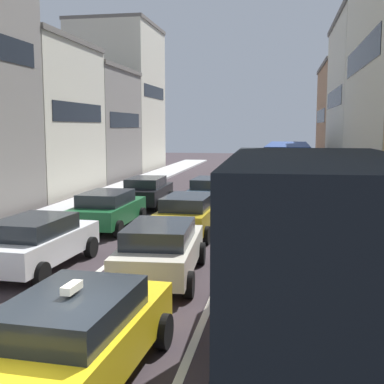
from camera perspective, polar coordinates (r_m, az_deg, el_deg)
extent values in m
cube|color=#B0B0B0|center=(28.02, -10.65, -0.71)|extent=(2.60, 64.00, 0.14)
cube|color=silver|center=(26.67, -0.55, -1.13)|extent=(0.16, 60.00, 0.01)
cube|color=silver|center=(26.26, 6.76, -1.31)|extent=(0.16, 60.00, 0.01)
cube|color=beige|center=(31.79, -18.58, 7.77)|extent=(7.00, 8.70, 8.75)
cube|color=black|center=(30.28, -12.71, 8.84)|extent=(0.02, 7.04, 1.10)
cube|color=#66605B|center=(32.17, -18.93, 15.86)|extent=(7.20, 8.70, 0.30)
cube|color=gray|center=(39.74, -12.43, 7.40)|extent=(7.00, 8.70, 8.14)
cube|color=black|center=(38.53, -7.56, 8.11)|extent=(0.02, 7.04, 1.10)
cube|color=#66605B|center=(39.97, -12.60, 13.45)|extent=(7.20, 8.70, 0.30)
cube|color=beige|center=(48.05, -8.42, 10.37)|extent=(7.00, 8.70, 13.00)
cube|color=black|center=(47.10, -4.30, 11.28)|extent=(0.02, 7.04, 1.10)
cube|color=#66605B|center=(48.86, -8.58, 18.18)|extent=(7.20, 8.70, 0.30)
cube|color=#9E7556|center=(44.91, 18.92, 7.63)|extent=(7.00, 10.90, 8.87)
cube|color=black|center=(44.53, 14.43, 8.37)|extent=(0.02, 8.80, 1.10)
cube|color=#66605B|center=(45.19, 19.17, 13.45)|extent=(7.20, 10.90, 0.30)
cube|color=black|center=(33.61, 15.84, 10.21)|extent=(0.02, 8.80, 1.10)
cube|color=black|center=(22.82, 18.69, 14.48)|extent=(0.02, 8.80, 1.10)
cube|color=#A51E1E|center=(11.05, 11.99, -6.04)|extent=(2.48, 2.48, 1.90)
cube|color=black|center=(12.16, 11.68, -2.98)|extent=(2.02, 0.10, 0.70)
cube|color=black|center=(7.23, 14.02, -7.15)|extent=(2.58, 5.52, 2.80)
cube|color=white|center=(7.15, 4.32, -4.82)|extent=(0.17, 4.48, 0.90)
cylinder|color=black|center=(11.37, 5.68, -10.50)|extent=(0.33, 0.97, 0.96)
cylinder|color=black|center=(11.52, 17.90, -10.59)|extent=(0.33, 0.97, 0.96)
cube|color=yellow|center=(8.27, -12.70, -16.30)|extent=(2.02, 4.39, 0.70)
cube|color=#1E2328|center=(7.90, -13.47, -13.11)|extent=(1.70, 2.49, 0.52)
cube|color=#F2EACC|center=(7.78, -13.55, -10.55)|extent=(0.18, 0.45, 0.12)
cylinder|color=black|center=(10.00, -13.79, -14.23)|extent=(0.25, 0.65, 0.64)
cylinder|color=black|center=(9.35, -3.30, -15.57)|extent=(0.25, 0.65, 0.64)
cube|color=beige|center=(13.29, -3.55, -6.98)|extent=(2.07, 4.40, 0.70)
cube|color=#1E2328|center=(12.97, -3.73, -4.80)|extent=(1.73, 2.50, 0.52)
cylinder|color=black|center=(14.94, -6.05, -6.76)|extent=(0.26, 0.65, 0.64)
cylinder|color=black|center=(14.66, 1.04, -7.00)|extent=(0.26, 0.65, 0.64)
cylinder|color=black|center=(12.22, -9.08, -10.07)|extent=(0.26, 0.65, 0.64)
cylinder|color=black|center=(11.87, -0.35, -10.50)|extent=(0.26, 0.65, 0.64)
cube|color=silver|center=(14.77, -17.12, -5.83)|extent=(2.02, 4.39, 0.70)
cube|color=#1E2328|center=(14.49, -17.61, -3.84)|extent=(1.71, 2.49, 0.52)
cylinder|color=black|center=(16.53, -17.29, -5.68)|extent=(0.25, 0.65, 0.64)
cylinder|color=black|center=(15.70, -11.45, -6.18)|extent=(0.25, 0.65, 0.64)
cylinder|color=black|center=(13.19, -16.79, -8.98)|extent=(0.25, 0.65, 0.64)
cube|color=#B29319|center=(18.54, -0.32, -2.83)|extent=(1.97, 4.37, 0.70)
cube|color=#1E2328|center=(18.25, -0.46, -1.21)|extent=(1.68, 2.47, 0.52)
cylinder|color=black|center=(20.21, -1.95, -2.99)|extent=(0.24, 0.65, 0.64)
cylinder|color=black|center=(19.84, 3.21, -3.19)|extent=(0.24, 0.65, 0.64)
cylinder|color=black|center=(17.45, -4.34, -4.68)|extent=(0.24, 0.65, 0.64)
cylinder|color=black|center=(17.02, 1.62, -4.97)|extent=(0.24, 0.65, 0.64)
cube|color=#19592D|center=(19.83, -9.52, -2.26)|extent=(1.86, 4.32, 0.70)
cube|color=#1E2328|center=(19.56, -9.75, -0.74)|extent=(1.62, 2.43, 0.52)
cylinder|color=black|center=(21.56, -10.44, -2.45)|extent=(0.23, 0.64, 0.64)
cylinder|color=black|center=(20.97, -5.74, -2.64)|extent=(0.23, 0.64, 0.64)
cylinder|color=black|center=(18.92, -13.66, -3.92)|extent=(0.23, 0.64, 0.64)
cylinder|color=black|center=(18.24, -8.38, -4.21)|extent=(0.23, 0.64, 0.64)
cube|color=#759EB7|center=(24.77, 2.21, -0.24)|extent=(1.96, 4.37, 0.70)
cube|color=#1E2328|center=(24.50, 2.14, 1.00)|extent=(1.67, 2.47, 0.52)
cylinder|color=black|center=(26.41, 0.81, -0.52)|extent=(0.24, 0.65, 0.64)
cylinder|color=black|center=(26.11, 4.77, -0.64)|extent=(0.24, 0.65, 0.64)
cylinder|color=black|center=(23.58, -0.62, -1.48)|extent=(0.24, 0.65, 0.64)
cylinder|color=black|center=(23.24, 3.81, -1.63)|extent=(0.24, 0.65, 0.64)
cube|color=black|center=(25.08, -5.15, -0.17)|extent=(1.88, 4.33, 0.70)
cube|color=#1E2328|center=(24.82, -5.28, 1.05)|extent=(1.63, 2.44, 0.52)
cylinder|color=black|center=(26.77, -6.29, -0.46)|extent=(0.23, 0.64, 0.64)
cylinder|color=black|center=(26.34, -2.42, -0.55)|extent=(0.23, 0.64, 0.64)
cylinder|color=black|center=(23.99, -8.13, -1.40)|extent=(0.23, 0.64, 0.64)
cylinder|color=black|center=(23.51, -3.84, -1.52)|extent=(0.23, 0.64, 0.64)
cube|color=#194C8C|center=(15.03, 10.28, -5.39)|extent=(1.85, 4.32, 0.70)
cube|color=#1E2328|center=(14.72, 10.34, -3.43)|extent=(1.61, 2.43, 0.52)
cylinder|color=black|center=(16.55, 6.99, -5.38)|extent=(0.23, 0.64, 0.64)
cylinder|color=black|center=(16.57, 13.39, -5.51)|extent=(0.23, 0.64, 0.64)
cylinder|color=black|center=(13.71, 6.43, -8.07)|extent=(0.23, 0.64, 0.64)
cylinder|color=black|center=(13.75, 14.19, -8.22)|extent=(0.23, 0.64, 0.64)
cube|color=#A51E1E|center=(20.79, 10.54, -1.84)|extent=(1.90, 4.34, 0.70)
cube|color=#1E2328|center=(20.51, 10.59, -0.38)|extent=(1.64, 2.44, 0.52)
cylinder|color=black|center=(22.28, 8.05, -2.08)|extent=(0.23, 0.64, 0.64)
cylinder|color=black|center=(22.33, 12.77, -2.17)|extent=(0.23, 0.64, 0.64)
cylinder|color=black|center=(19.40, 7.91, -3.50)|extent=(0.23, 0.64, 0.64)
cylinder|color=black|center=(19.46, 13.35, -3.59)|extent=(0.23, 0.64, 0.64)
cube|color=navy|center=(32.68, 10.85, 3.31)|extent=(2.70, 10.55, 2.40)
cube|color=black|center=(32.66, 10.87, 3.94)|extent=(2.71, 9.92, 0.70)
cylinder|color=black|center=(36.57, 8.90, 1.89)|extent=(0.32, 1.01, 1.00)
cylinder|color=black|center=(36.56, 12.82, 1.79)|extent=(0.32, 1.01, 1.00)
cylinder|color=black|center=(29.69, 8.33, 0.63)|extent=(0.32, 1.01, 1.00)
cylinder|color=black|center=(29.67, 13.15, 0.51)|extent=(0.32, 1.01, 1.00)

